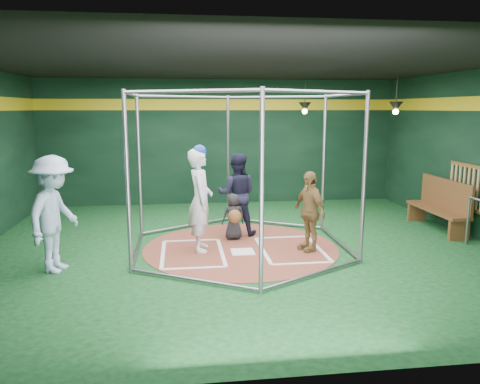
{
  "coord_description": "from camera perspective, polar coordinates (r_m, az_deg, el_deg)",
  "views": [
    {
      "loc": [
        -1.15,
        -8.76,
        2.71
      ],
      "look_at": [
        0.0,
        0.1,
        1.1
      ],
      "focal_mm": 35.0,
      "sensor_mm": 36.0,
      "label": 1
    }
  ],
  "objects": [
    {
      "name": "pendant_lamp_far",
      "position": [
        11.93,
        18.47,
        9.85
      ],
      "size": [
        0.34,
        0.34,
        0.9
      ],
      "color": "black",
      "rests_on": "room_shell"
    },
    {
      "name": "bat_rack",
      "position": [
        11.11,
        25.86,
        0.59
      ],
      "size": [
        0.07,
        1.25,
        0.98
      ],
      "color": "brown",
      "rests_on": "room_shell"
    },
    {
      "name": "batter_box_right",
      "position": [
        9.17,
        6.23,
        -6.93
      ],
      "size": [
        1.17,
        1.77,
        0.01
      ],
      "color": "white",
      "rests_on": "clay_disc"
    },
    {
      "name": "clay_disc",
      "position": [
        9.24,
        0.08,
        -6.8
      ],
      "size": [
        3.8,
        3.8,
        0.01
      ],
      "primitive_type": "cylinder",
      "color": "brown",
      "rests_on": "ground"
    },
    {
      "name": "bystander_blue",
      "position": [
        8.32,
        -21.72,
        -2.54
      ],
      "size": [
        1.04,
        1.41,
        1.95
      ],
      "primitive_type": "imported",
      "rotation": [
        0.0,
        0.0,
        1.29
      ],
      "color": "#A8C3DE",
      "rests_on": "ground"
    },
    {
      "name": "batting_cage",
      "position": [
        8.91,
        0.08,
        2.42
      ],
      "size": [
        4.05,
        4.67,
        3.0
      ],
      "color": "gray",
      "rests_on": "ground"
    },
    {
      "name": "batter_figure",
      "position": [
        8.87,
        -4.87,
        -0.85
      ],
      "size": [
        0.49,
        0.72,
        2.03
      ],
      "color": "silver",
      "rests_on": "clay_disc"
    },
    {
      "name": "home_plate",
      "position": [
        8.95,
        0.33,
        -7.29
      ],
      "size": [
        0.43,
        0.43,
        0.01
      ],
      "primitive_type": "cube",
      "color": "white",
      "rests_on": "clay_disc"
    },
    {
      "name": "room_shell",
      "position": [
        8.89,
        0.08,
        4.05
      ],
      "size": [
        10.1,
        9.1,
        3.53
      ],
      "color": "#0C3615",
      "rests_on": "ground"
    },
    {
      "name": "visitor_leopard",
      "position": [
        8.99,
        8.43,
        -2.31
      ],
      "size": [
        0.65,
        0.97,
        1.53
      ],
      "primitive_type": "imported",
      "rotation": [
        0.0,
        0.0,
        -1.23
      ],
      "color": "#AA8649",
      "rests_on": "clay_disc"
    },
    {
      "name": "catcher_figure",
      "position": [
        9.67,
        -0.79,
        -2.99
      ],
      "size": [
        0.51,
        0.58,
        0.96
      ],
      "color": "black",
      "rests_on": "clay_disc"
    },
    {
      "name": "pendant_lamp_near",
      "position": [
        12.8,
        7.9,
        10.25
      ],
      "size": [
        0.34,
        0.34,
        0.9
      ],
      "color": "black",
      "rests_on": "room_shell"
    },
    {
      "name": "umpire",
      "position": [
        10.0,
        -0.4,
        -0.26
      ],
      "size": [
        0.97,
        0.82,
        1.76
      ],
      "primitive_type": "imported",
      "rotation": [
        0.0,
        0.0,
        2.94
      ],
      "color": "black",
      "rests_on": "clay_disc"
    },
    {
      "name": "batter_box_left",
      "position": [
        8.92,
        -5.82,
        -7.4
      ],
      "size": [
        1.17,
        1.77,
        0.01
      ],
      "color": "white",
      "rests_on": "clay_disc"
    },
    {
      "name": "dugout_bench",
      "position": [
        11.4,
        23.3,
        -1.36
      ],
      "size": [
        0.46,
        1.97,
        1.15
      ],
      "color": "brown",
      "rests_on": "ground"
    }
  ]
}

